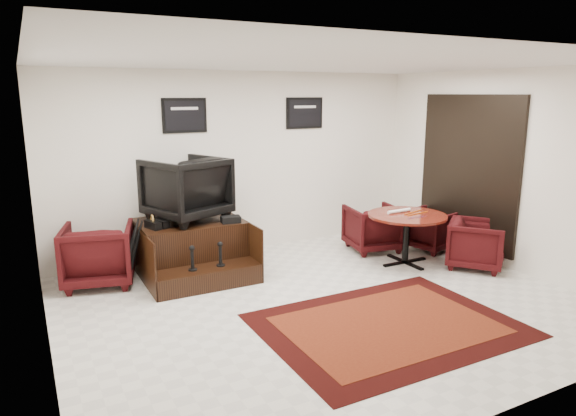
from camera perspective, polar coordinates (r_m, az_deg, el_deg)
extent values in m
plane|color=beige|center=(6.29, 4.12, -10.46)|extent=(6.00, 6.00, 0.00)
cube|color=white|center=(8.09, -5.10, 5.02)|extent=(6.00, 0.02, 2.80)
cube|color=white|center=(4.04, 23.44, -3.67)|extent=(6.00, 0.02, 2.80)
cube|color=white|center=(5.02, -26.16, -0.91)|extent=(0.02, 5.00, 2.80)
cube|color=white|center=(7.88, 23.24, 3.84)|extent=(0.02, 5.00, 2.80)
cube|color=white|center=(5.80, 4.58, 15.92)|extent=(6.00, 5.00, 0.02)
cube|color=black|center=(8.32, 19.34, 3.88)|extent=(0.05, 1.90, 2.30)
cube|color=black|center=(8.32, 19.29, 3.87)|extent=(0.02, 1.72, 2.12)
cube|color=black|center=(8.32, 19.32, 3.88)|extent=(0.03, 0.05, 2.12)
cube|color=black|center=(7.70, -11.43, 10.05)|extent=(0.66, 0.03, 0.50)
cube|color=black|center=(7.69, -11.39, 10.05)|extent=(0.58, 0.01, 0.42)
cube|color=silver|center=(7.68, -11.42, 10.79)|extent=(0.40, 0.00, 0.04)
cube|color=black|center=(8.49, 1.84, 10.50)|extent=(0.66, 0.03, 0.50)
cube|color=black|center=(8.47, 1.90, 10.50)|extent=(0.58, 0.01, 0.42)
cube|color=silver|center=(8.47, 1.92, 11.17)|extent=(0.40, 0.00, 0.04)
cube|color=black|center=(5.81, 11.06, -12.67)|extent=(2.70, 2.02, 0.01)
cube|color=#52180B|center=(5.81, 11.06, -12.61)|extent=(2.21, 1.54, 0.01)
cube|color=black|center=(7.37, -10.87, -4.14)|extent=(1.41, 1.05, 0.73)
cube|color=black|center=(6.78, -8.96, -7.65)|extent=(1.41, 0.42, 0.26)
cube|color=black|center=(7.02, -15.87, -5.26)|extent=(0.02, 1.46, 0.73)
cube|color=black|center=(7.40, -5.19, -3.88)|extent=(0.02, 1.46, 0.73)
cylinder|color=black|center=(6.68, -10.54, -6.75)|extent=(0.11, 0.11, 0.02)
cylinder|color=black|center=(6.64, -10.58, -5.69)|extent=(0.04, 0.04, 0.24)
sphere|color=black|center=(6.59, -10.64, -4.41)|extent=(0.07, 0.07, 0.07)
cylinder|color=black|center=(6.79, -7.49, -6.31)|extent=(0.11, 0.11, 0.02)
cylinder|color=black|center=(6.75, -7.52, -5.27)|extent=(0.04, 0.04, 0.24)
sphere|color=black|center=(6.71, -7.56, -4.01)|extent=(0.07, 0.07, 0.07)
imported|color=black|center=(7.22, -11.27, 2.48)|extent=(1.21, 1.18, 0.98)
cube|color=black|center=(6.93, -14.78, -1.83)|extent=(0.18, 0.29, 0.10)
cube|color=black|center=(6.99, -13.95, -1.66)|extent=(0.18, 0.29, 0.10)
cube|color=black|center=(7.06, -6.39, -1.26)|extent=(0.28, 0.22, 0.09)
imported|color=black|center=(7.17, -20.34, -4.55)|extent=(1.03, 0.99, 0.89)
cylinder|color=#4B110A|center=(7.66, 13.10, -0.81)|extent=(1.14, 1.14, 0.04)
cylinder|color=black|center=(7.75, 12.97, -3.34)|extent=(0.09, 0.09, 0.67)
cube|color=black|center=(7.85, 12.85, -5.87)|extent=(0.76, 0.06, 0.03)
cube|color=black|center=(7.85, 12.85, -5.87)|extent=(0.06, 0.76, 0.03)
imported|color=black|center=(8.30, 9.42, -1.96)|extent=(0.90, 0.86, 0.80)
imported|color=black|center=(8.55, 15.53, -2.10)|extent=(0.80, 0.83, 0.72)
imported|color=black|center=(7.85, 20.21, -3.56)|extent=(1.01, 1.00, 0.76)
cylinder|color=white|center=(7.73, 12.24, -0.33)|extent=(0.42, 0.07, 0.05)
cylinder|color=#D55D0B|center=(7.71, 14.20, -0.60)|extent=(0.45, 0.08, 0.01)
cylinder|color=#D55D0B|center=(7.78, 13.71, -0.45)|extent=(0.43, 0.14, 0.01)
cylinder|color=#4C1933|center=(7.39, 13.34, -1.13)|extent=(0.09, 0.06, 0.01)
cylinder|color=#4C1933|center=(7.43, 13.69, -1.08)|extent=(0.09, 0.06, 0.01)
cylinder|color=#4C1933|center=(7.47, 14.03, -1.02)|extent=(0.09, 0.06, 0.01)
cylinder|color=#4C1933|center=(7.51, 14.37, -0.97)|extent=(0.09, 0.06, 0.01)
cylinder|color=#4C1933|center=(7.55, 14.71, -0.92)|extent=(0.09, 0.06, 0.01)
cylinder|color=#4C1933|center=(7.59, 15.05, -0.87)|extent=(0.09, 0.06, 0.01)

